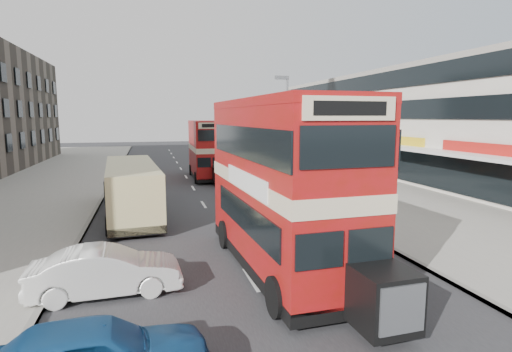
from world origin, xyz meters
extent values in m
plane|color=#28282B|center=(0.00, 0.00, 0.00)|extent=(160.00, 160.00, 0.00)
cube|color=#28282B|center=(0.00, 20.00, 0.01)|extent=(12.00, 90.00, 0.01)
cube|color=gray|center=(12.00, 20.00, 0.07)|extent=(12.00, 90.00, 0.15)
cube|color=gray|center=(-12.00, 20.00, 0.07)|extent=(12.00, 90.00, 0.15)
cube|color=gray|center=(-6.10, 20.00, 0.07)|extent=(0.20, 90.00, 0.16)
cube|color=gray|center=(6.10, 20.00, 0.07)|extent=(0.20, 90.00, 0.16)
cube|color=beige|center=(20.00, 22.00, 4.50)|extent=(8.00, 46.00, 9.00)
cube|color=black|center=(15.95, 22.00, 1.60)|extent=(0.10, 44.00, 2.40)
cube|color=gray|center=(20.00, 22.00, 9.10)|extent=(8.20, 46.20, 0.40)
cube|color=white|center=(15.10, 22.00, 3.00)|extent=(1.80, 44.00, 0.20)
cylinder|color=slate|center=(6.60, 18.00, 4.00)|extent=(0.16, 0.16, 8.00)
cube|color=slate|center=(6.20, 18.00, 8.00)|extent=(1.00, 0.20, 0.25)
cube|color=black|center=(1.25, 2.79, 0.39)|extent=(3.20, 9.03, 0.39)
cube|color=maroon|center=(1.25, 2.79, 1.73)|extent=(3.18, 9.03, 2.45)
cube|color=beige|center=(1.25, 2.79, 3.12)|extent=(3.22, 9.07, 0.50)
cube|color=maroon|center=(1.25, 2.79, 4.46)|extent=(3.18, 9.03, 2.34)
cube|color=maroon|center=(1.25, 2.79, 5.72)|extent=(3.20, 9.05, 0.28)
cube|color=black|center=(2.18, -2.30, 1.00)|extent=(1.40, 1.40, 1.45)
cube|color=black|center=(1.65, 24.84, 0.33)|extent=(2.50, 7.54, 0.33)
cube|color=maroon|center=(1.65, 24.84, 1.45)|extent=(2.48, 7.54, 2.06)
cube|color=beige|center=(1.65, 24.84, 2.62)|extent=(2.52, 7.58, 0.42)
cube|color=maroon|center=(1.65, 24.84, 3.75)|extent=(2.48, 7.54, 1.97)
cube|color=maroon|center=(1.65, 24.84, 4.80)|extent=(2.50, 7.56, 0.23)
cube|color=black|center=(2.15, 20.52, 0.84)|extent=(1.14, 1.14, 1.22)
cube|color=black|center=(-4.04, 12.25, 0.39)|extent=(3.20, 9.97, 0.39)
cube|color=#C3BA7E|center=(-4.04, 12.25, 1.52)|extent=(3.18, 9.97, 2.55)
imported|color=silver|center=(-4.43, 2.00, 0.72)|extent=(4.43, 1.72, 1.44)
imported|color=maroon|center=(4.61, 16.97, 0.69)|extent=(4.78, 1.98, 1.38)
imported|color=#C55C13|center=(5.23, 19.46, 0.59)|extent=(4.43, 2.37, 1.18)
imported|color=teal|center=(5.25, 31.36, 0.73)|extent=(4.48, 2.22, 1.47)
imported|color=gray|center=(7.47, 12.87, 0.97)|extent=(0.71, 0.71, 1.63)
imported|color=gray|center=(8.83, 30.00, 0.97)|extent=(1.04, 0.65, 1.65)
imported|color=gray|center=(4.36, 21.40, 0.44)|extent=(0.70, 1.71, 0.88)
imported|color=black|center=(4.36, 21.40, 1.29)|extent=(0.71, 0.49, 1.87)
camera|label=1|loc=(-3.07, -10.49, 5.27)|focal=29.04mm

